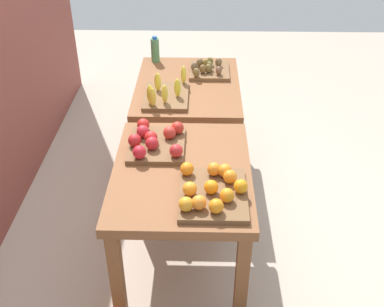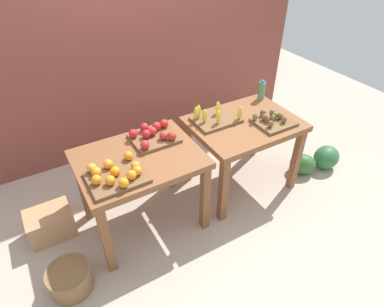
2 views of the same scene
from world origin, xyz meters
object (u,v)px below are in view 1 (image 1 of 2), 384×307
Objects in this scene: display_table_left at (182,185)px; orange_bin at (212,190)px; water_bottle at (155,50)px; kiwi_bin at (208,69)px; banana_crate at (166,94)px; watermelon_pile at (217,104)px; display_table_right at (188,98)px; apple_bin at (155,141)px.

display_table_left is 0.34m from orange_bin.
kiwi_bin is at bearing -116.92° from water_bottle.
kiwi_bin is at bearing -34.13° from banana_crate.
display_table_left is 0.90m from banana_crate.
display_table_left reaches higher than watermelon_pile.
banana_crate is 2.01× the size of water_bottle.
banana_crate reaches higher than orange_bin.
display_table_left is 1.00× the size of display_table_right.
apple_bin is at bearing 169.24° from display_table_right.
apple_bin is (0.47, 0.34, 0.00)m from orange_bin.
display_table_left is 2.36× the size of banana_crate.
water_bottle is 0.32× the size of watermelon_pile.
banana_crate is at bearing 145.87° from kiwi_bin.
orange_bin is (-1.37, -0.17, 0.16)m from display_table_right.
banana_crate is at bearing -168.82° from water_bottle.
watermelon_pile is at bearing -2.25° from orange_bin.
apple_bin is at bearing 35.92° from orange_bin.
display_table_left is 1.12m from display_table_right.
kiwi_bin is at bearing 0.47° from orange_bin.
display_table_left is 0.33m from apple_bin.
display_table_left is 2.81× the size of kiwi_bin.
display_table_left is 1.53× the size of watermelon_pile.
watermelon_pile is at bearing -19.36° from banana_crate.
water_bottle reaches higher than apple_bin.
display_table_right is 1.53× the size of watermelon_pile.
apple_bin reaches higher than watermelon_pile.
banana_crate is at bearing -1.65° from apple_bin.
water_bottle is at bearing 131.91° from watermelon_pile.
orange_bin is 0.58m from apple_bin.
banana_crate is at bearing 160.64° from watermelon_pile.
display_table_right is at bearing 164.22° from watermelon_pile.
banana_crate is (0.65, -0.02, -0.00)m from apple_bin.
orange_bin is 1.58m from kiwi_bin.
orange_bin is 1.09× the size of apple_bin.
display_table_left is at bearing 172.70° from watermelon_pile.
display_table_right is 2.81× the size of kiwi_bin.
orange_bin is at bearing -163.86° from banana_crate.
water_bottle is at bearing 10.45° from display_table_left.
orange_bin is 1.16m from banana_crate.
display_table_right is at bearing -10.76° from apple_bin.
apple_bin reaches higher than kiwi_bin.
orange_bin is at bearing -145.16° from display_table_left.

